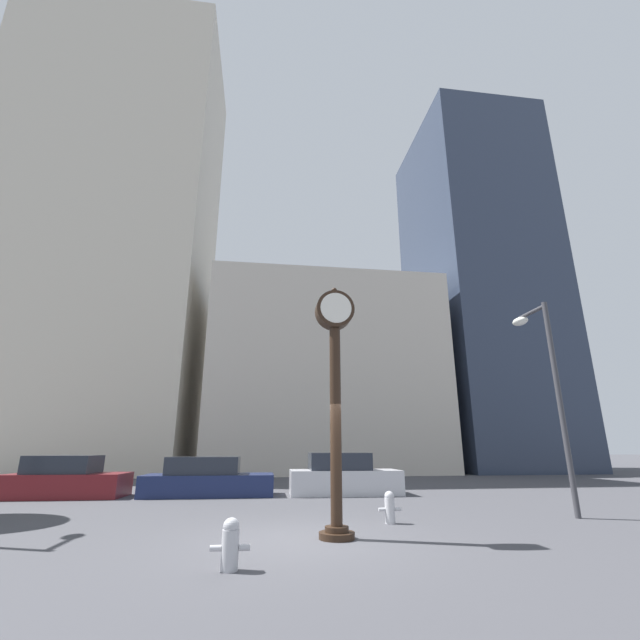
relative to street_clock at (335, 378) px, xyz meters
The scene contains 11 objects.
ground_plane 3.11m from the street_clock, behind, with size 200.00×200.00×0.00m, color #424247.
building_tall_tower 31.66m from the street_clock, 120.26° to the left, with size 15.12×12.00×36.32m.
building_storefront_row 24.51m from the street_clock, 82.72° to the left, with size 16.36×12.00×13.61m.
building_glass_modern 31.73m from the street_clock, 54.99° to the left, with size 9.35×12.00×30.30m.
street_clock is the anchor object (origin of this frame).
car_maroon 11.81m from the street_clock, 134.96° to the left, with size 3.94×1.92×1.39m.
car_navy 9.05m from the street_clock, 112.38° to the left, with size 4.59×1.89×1.34m.
car_silver 8.35m from the street_clock, 78.28° to the left, with size 4.09×1.86×1.47m.
fire_hydrant_near 3.43m from the street_clock, 45.40° to the left, with size 0.52×0.23×0.69m.
fire_hydrant_far 3.81m from the street_clock, 133.80° to the right, with size 0.56×0.24×0.68m.
street_lamp_right 6.62m from the street_clock, 18.06° to the left, with size 0.36×1.57×5.56m.
Camera 1 is at (-0.84, -8.78, 1.64)m, focal length 24.00 mm.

